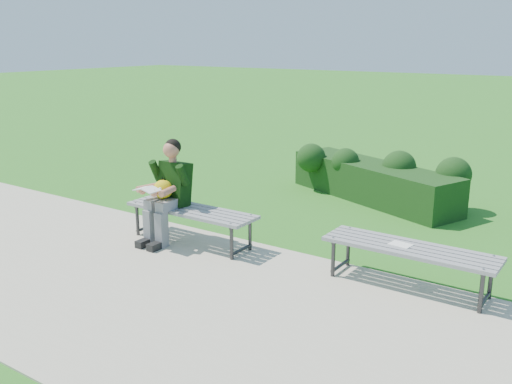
% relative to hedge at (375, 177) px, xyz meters
% --- Properties ---
extents(ground, '(80.00, 80.00, 0.00)m').
position_rel_hedge_xyz_m(ground, '(-0.14, -2.84, -0.37)').
color(ground, '#2C701D').
rests_on(ground, ground).
extents(walkway, '(30.00, 3.50, 0.02)m').
position_rel_hedge_xyz_m(walkway, '(-0.14, -4.59, -0.36)').
color(walkway, '#AB9F90').
rests_on(walkway, ground).
extents(hedge, '(3.20, 1.89, 0.84)m').
position_rel_hedge_xyz_m(hedge, '(0.00, 0.00, 0.00)').
color(hedge, '#1A3914').
rests_on(hedge, ground).
extents(bench_left, '(1.80, 0.50, 0.46)m').
position_rel_hedge_xyz_m(bench_left, '(-1.10, -3.31, 0.04)').
color(bench_left, gray).
rests_on(bench_left, walkway).
extents(bench_right, '(1.80, 0.50, 0.46)m').
position_rel_hedge_xyz_m(bench_right, '(1.68, -3.08, 0.04)').
color(bench_right, gray).
rests_on(bench_right, walkway).
extents(seated_boy, '(0.56, 0.76, 1.31)m').
position_rel_hedge_xyz_m(seated_boy, '(-1.40, -3.40, 0.34)').
color(seated_boy, slate).
rests_on(seated_boy, walkway).
extents(paper_sheet, '(0.24, 0.19, 0.01)m').
position_rel_hedge_xyz_m(paper_sheet, '(1.58, -3.08, 0.10)').
color(paper_sheet, white).
rests_on(paper_sheet, bench_right).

